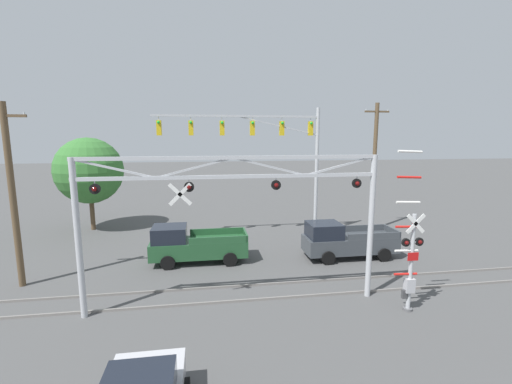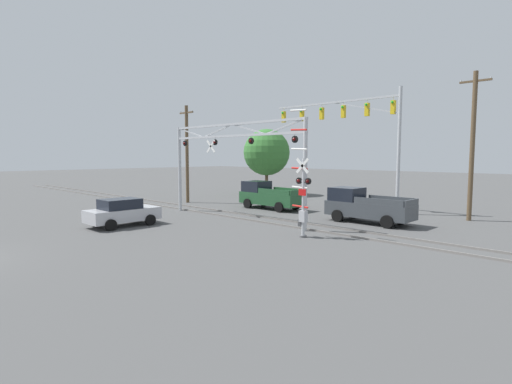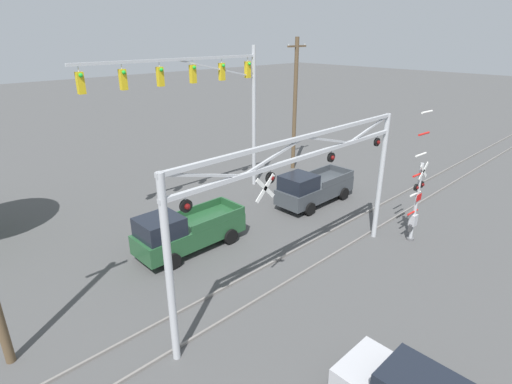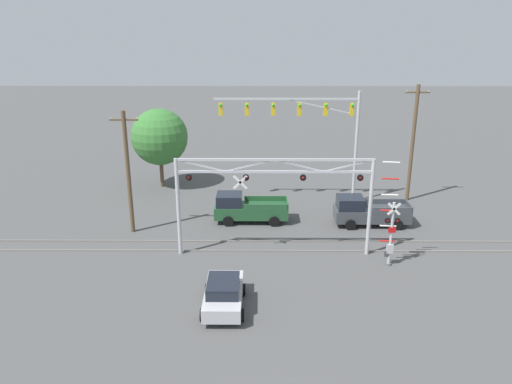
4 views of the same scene
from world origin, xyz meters
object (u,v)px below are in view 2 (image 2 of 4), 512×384
Objects in this scene: crossing_signal_mast at (302,195)px; sedan_waiting at (122,212)px; traffic_signal_span at (359,125)px; pickup_truck_following at (365,206)px; utility_pole_left at (187,153)px; crossing_gantry at (232,152)px; background_tree_beyond_span at (267,152)px; utility_pole_right at (472,145)px; pickup_truck_lead at (268,196)px.

crossing_signal_mast is 1.58× the size of sedan_waiting.
pickup_truck_following is (3.28, -4.75, -5.30)m from traffic_signal_span.
sedan_waiting is at bearing -130.78° from pickup_truck_following.
utility_pole_left reaches higher than sedan_waiting.
pickup_truck_following is 14.33m from sedan_waiting.
crossing_gantry is at bearing -145.06° from pickup_truck_following.
utility_pole_left is 1.22× the size of background_tree_beyond_span.
background_tree_beyond_span is (-6.65, 19.40, 3.58)m from sedan_waiting.
traffic_signal_span is (-3.26, 10.87, 4.18)m from crossing_signal_mast.
traffic_signal_span is 13.41m from background_tree_beyond_span.
utility_pole_right is (11.02, 9.94, 0.47)m from crossing_gantry.
utility_pole_right is at bearing 42.05° from crossing_gantry.
crossing_gantry is 1.28× the size of utility_pole_right.
background_tree_beyond_span is at bearing 170.78° from utility_pole_right.
utility_pole_left is 0.90× the size of utility_pole_right.
crossing_gantry is 2.25× the size of pickup_truck_following.
crossing_gantry reaches higher than pickup_truck_following.
pickup_truck_lead is 14.09m from utility_pole_right.
utility_pole_right is (20.52, 6.54, 0.44)m from utility_pole_left.
pickup_truck_following is 16.59m from utility_pole_left.
sedan_waiting is 12.26m from utility_pole_left.
crossing_signal_mast is at bearing -42.53° from background_tree_beyond_span.
crossing_signal_mast is 12.10m from traffic_signal_span.
utility_pole_right reaches higher than background_tree_beyond_span.
utility_pole_right is at bearing 49.68° from sedan_waiting.
sedan_waiting is at bearing -111.29° from traffic_signal_span.
background_tree_beyond_span is at bearing 137.47° from crossing_signal_mast.
traffic_signal_span is at bearing 38.84° from pickup_truck_lead.
crossing_signal_mast is at bearing -110.81° from utility_pole_right.
utility_pole_right is (7.59, 0.50, -1.56)m from traffic_signal_span.
background_tree_beyond_span reaches higher than pickup_truck_lead.
sedan_waiting is 0.59× the size of background_tree_beyond_span.
crossing_gantry reaches higher than pickup_truck_lead.
traffic_signal_span is 7.84m from pickup_truck_following.
sedan_waiting is 21.48m from utility_pole_right.
pickup_truck_following is (6.72, 4.69, -3.27)m from crossing_gantry.
crossing_signal_mast is 0.93× the size of background_tree_beyond_span.
utility_pole_left is (-9.49, 3.40, 0.03)m from crossing_gantry.
pickup_truck_lead is 1.30× the size of sedan_waiting.
crossing_signal_mast reaches higher than pickup_truck_lead.
utility_pole_left is (-6.85, 9.56, 3.48)m from sedan_waiting.
pickup_truck_lead is (-5.18, -4.17, -5.30)m from traffic_signal_span.
crossing_gantry is 1.41× the size of utility_pole_left.
crossing_gantry is 7.54m from sedan_waiting.
traffic_signal_span is at bearing -16.61° from background_tree_beyond_span.
utility_pole_left is (-16.19, 4.83, 2.18)m from crossing_signal_mast.
sedan_waiting is at bearing -71.09° from background_tree_beyond_span.
crossing_gantry is 14.85m from utility_pole_right.
pickup_truck_lead is 8.48m from pickup_truck_following.
sedan_waiting is (-9.36, -10.85, -0.18)m from pickup_truck_following.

